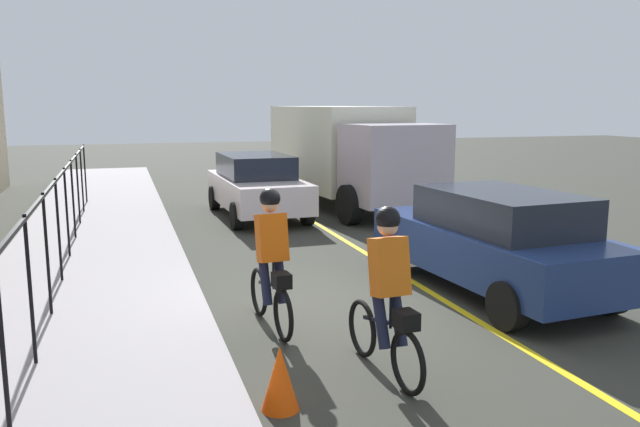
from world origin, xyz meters
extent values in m
plane|color=#34352E|center=(0.00, 0.00, 0.00)|extent=(80.00, 80.00, 0.00)
cube|color=yellow|center=(0.00, -1.60, 0.00)|extent=(36.00, 0.12, 0.01)
cube|color=#979194|center=(0.00, 3.40, 0.07)|extent=(40.00, 3.20, 0.15)
cylinder|color=black|center=(-3.20, 3.80, 0.95)|extent=(0.04, 0.04, 1.60)
cylinder|color=black|center=(-1.52, 3.80, 0.95)|extent=(0.04, 0.04, 1.60)
cylinder|color=black|center=(0.16, 3.80, 0.95)|extent=(0.04, 0.04, 1.60)
cylinder|color=black|center=(1.84, 3.80, 0.95)|extent=(0.04, 0.04, 1.60)
cylinder|color=black|center=(3.52, 3.80, 0.95)|extent=(0.04, 0.04, 1.60)
cylinder|color=black|center=(5.20, 3.80, 0.95)|extent=(0.04, 0.04, 1.60)
cylinder|color=black|center=(6.89, 3.80, 0.95)|extent=(0.04, 0.04, 1.60)
cylinder|color=black|center=(8.57, 3.80, 0.95)|extent=(0.04, 0.04, 1.60)
cylinder|color=black|center=(10.25, 3.80, 0.95)|extent=(0.04, 0.04, 1.60)
cube|color=black|center=(1.00, 3.80, 1.70)|extent=(18.50, 0.04, 0.04)
torus|color=black|center=(-0.27, 1.13, 0.33)|extent=(0.66, 0.11, 0.66)
torus|color=black|center=(-1.32, 1.05, 0.33)|extent=(0.66, 0.11, 0.66)
cube|color=black|center=(-0.79, 1.09, 0.58)|extent=(0.93, 0.11, 0.24)
cylinder|color=black|center=(-0.94, 1.08, 0.73)|extent=(0.03, 0.03, 0.35)
cube|color=#D6570D|center=(-0.89, 1.08, 1.21)|extent=(0.37, 0.38, 0.63)
sphere|color=tan|center=(-0.84, 1.09, 1.62)|extent=(0.22, 0.22, 0.22)
sphere|color=black|center=(-0.84, 1.09, 1.70)|extent=(0.26, 0.26, 0.26)
cylinder|color=#191E38|center=(-0.92, 1.18, 0.68)|extent=(0.34, 0.14, 0.65)
cylinder|color=#191E38|center=(-0.91, 0.98, 0.68)|extent=(0.34, 0.14, 0.65)
cube|color=black|center=(-1.27, 1.06, 0.75)|extent=(0.25, 0.22, 0.18)
torus|color=black|center=(-2.03, 0.30, 0.33)|extent=(0.66, 0.11, 0.66)
torus|color=black|center=(-3.08, 0.22, 0.33)|extent=(0.66, 0.11, 0.66)
cube|color=black|center=(-2.55, 0.26, 0.58)|extent=(0.93, 0.11, 0.24)
cylinder|color=black|center=(-2.70, 0.25, 0.73)|extent=(0.03, 0.03, 0.35)
cube|color=#D76313|center=(-2.65, 0.26, 1.21)|extent=(0.37, 0.38, 0.63)
sphere|color=tan|center=(-2.60, 0.26, 1.62)|extent=(0.22, 0.22, 0.22)
sphere|color=black|center=(-2.60, 0.26, 1.70)|extent=(0.26, 0.26, 0.26)
cylinder|color=#191E38|center=(-2.68, 0.35, 0.68)|extent=(0.34, 0.14, 0.65)
cylinder|color=#191E38|center=(-2.67, 0.16, 0.68)|extent=(0.34, 0.14, 0.65)
cube|color=black|center=(-3.03, 0.23, 0.75)|extent=(0.25, 0.22, 0.18)
cube|color=navy|center=(-0.24, -2.50, 0.67)|extent=(4.52, 2.13, 0.70)
cube|color=#1E232D|center=(-0.44, -2.52, 1.30)|extent=(2.58, 1.77, 0.56)
cylinder|color=black|center=(1.19, -1.54, 0.32)|extent=(0.65, 0.27, 0.64)
cylinder|color=black|center=(1.32, -3.24, 0.32)|extent=(0.65, 0.27, 0.64)
cylinder|color=black|center=(-1.79, -1.77, 0.32)|extent=(0.65, 0.27, 0.64)
cylinder|color=black|center=(-1.66, -3.46, 0.32)|extent=(0.65, 0.27, 0.64)
cube|color=white|center=(7.30, -0.44, 0.67)|extent=(4.45, 1.92, 0.70)
cube|color=#1E232D|center=(7.50, -0.43, 1.30)|extent=(2.51, 1.65, 0.56)
cylinder|color=black|center=(5.82, -1.33, 0.32)|extent=(0.65, 0.24, 0.64)
cylinder|color=black|center=(5.78, 0.37, 0.32)|extent=(0.65, 0.24, 0.64)
cylinder|color=black|center=(8.81, -1.25, 0.32)|extent=(0.65, 0.24, 0.64)
cylinder|color=black|center=(8.77, 0.45, 0.32)|extent=(0.65, 0.24, 0.64)
cube|color=white|center=(8.97, -3.13, 1.63)|extent=(4.96, 2.83, 2.30)
cube|color=#C1B2C1|center=(5.57, -3.45, 1.43)|extent=(2.01, 2.37, 1.90)
cylinder|color=black|center=(5.81, -4.55, 0.48)|extent=(0.98, 0.39, 0.96)
cylinder|color=black|center=(5.61, -2.32, 0.48)|extent=(0.98, 0.39, 0.96)
cylinder|color=black|center=(10.13, -4.15, 0.48)|extent=(0.98, 0.39, 0.96)
cylinder|color=black|center=(9.93, -1.92, 0.48)|extent=(0.98, 0.39, 0.96)
cone|color=#FE4D09|center=(-3.02, 1.51, 0.31)|extent=(0.36, 0.36, 0.63)
camera|label=1|loc=(-8.50, 2.83, 2.85)|focal=35.79mm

